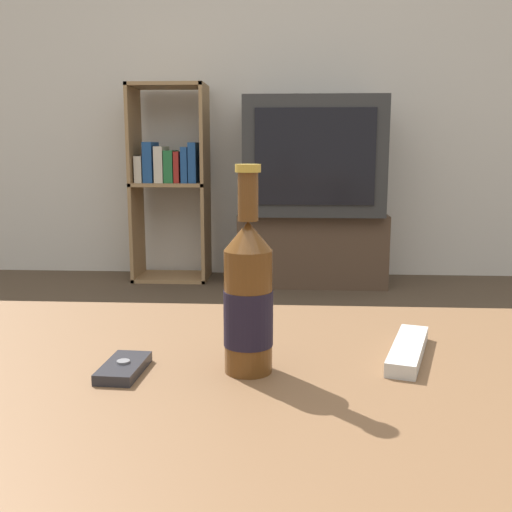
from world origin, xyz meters
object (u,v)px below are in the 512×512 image
at_px(television, 313,156).
at_px(beer_bottle, 248,298).
at_px(cell_phone, 124,368).
at_px(tv_stand, 312,248).
at_px(remote_control, 408,350).
at_px(bookshelf, 170,177).

xyz_separation_m(television, beer_bottle, (-0.17, -2.69, -0.14)).
bearing_deg(television, cell_phone, -97.10).
xyz_separation_m(tv_stand, remote_control, (0.05, -2.62, 0.30)).
height_order(tv_stand, television, television).
xyz_separation_m(tv_stand, beer_bottle, (-0.17, -2.69, 0.39)).
xyz_separation_m(television, bookshelf, (-0.83, 0.06, -0.12)).
height_order(beer_bottle, cell_phone, beer_bottle).
relative_size(bookshelf, cell_phone, 11.46).
xyz_separation_m(tv_stand, bookshelf, (-0.83, 0.06, 0.41)).
distance_m(bookshelf, remote_control, 2.82).
bearing_deg(television, remote_control, -88.98).
bearing_deg(cell_phone, remote_control, 15.56).
xyz_separation_m(television, remote_control, (0.05, -2.62, -0.23)).
bearing_deg(television, beer_bottle, -93.70).
distance_m(beer_bottle, remote_control, 0.25).
height_order(tv_stand, beer_bottle, beer_bottle).
relative_size(tv_stand, television, 1.09).
distance_m(cell_phone, remote_control, 0.39).
bearing_deg(bookshelf, tv_stand, -3.89).
xyz_separation_m(tv_stand, television, (0.00, -0.00, 0.53)).
bearing_deg(cell_phone, bookshelf, 103.39).
bearing_deg(television, tv_stand, 90.00).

